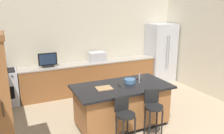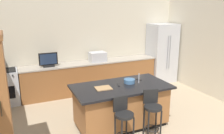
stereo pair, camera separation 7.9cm
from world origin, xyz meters
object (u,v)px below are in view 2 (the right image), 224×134
at_px(fruit_bowl, 129,81).
at_px(bar_stool_left, 123,118).
at_px(cutting_board, 103,88).
at_px(tv_monitor, 48,60).
at_px(bar_stool_right, 152,111).
at_px(kitchen_island, 121,105).
at_px(microwave, 98,57).
at_px(refrigerator, 162,53).
at_px(cell_phone, 139,80).
at_px(tv_remote, 119,85).
at_px(range_oven, 4,88).

bearing_deg(fruit_bowl, bar_stool_left, -124.30).
relative_size(bar_stool_left, cutting_board, 2.98).
bearing_deg(fruit_bowl, tv_monitor, 122.90).
bearing_deg(bar_stool_right, kitchen_island, 125.60).
bearing_deg(bar_stool_left, kitchen_island, 62.91).
height_order(tv_monitor, fruit_bowl, tv_monitor).
relative_size(microwave, fruit_bowl, 2.00).
height_order(refrigerator, cell_phone, refrigerator).
bearing_deg(tv_monitor, bar_stool_left, -74.23).
height_order(cell_phone, tv_remote, tv_remote).
xyz_separation_m(refrigerator, range_oven, (-4.90, 0.05, -0.51)).
relative_size(kitchen_island, range_oven, 2.19).
xyz_separation_m(refrigerator, bar_stool_left, (-2.91, -2.90, -0.41)).
bearing_deg(range_oven, bar_stool_left, -56.06).
bearing_deg(refrigerator, tv_monitor, -179.98).
distance_m(kitchen_island, refrigerator, 3.45).
bearing_deg(bar_stool_right, microwave, 102.86).
distance_m(refrigerator, range_oven, 4.92).
bearing_deg(refrigerator, fruit_bowl, -138.33).
height_order(kitchen_island, tv_monitor, tv_monitor).
height_order(kitchen_island, bar_stool_right, bar_stool_right).
distance_m(range_oven, fruit_bowl, 3.36).
distance_m(kitchen_island, cell_phone, 0.73).
bearing_deg(microwave, cutting_board, -107.94).
relative_size(microwave, bar_stool_right, 0.48).
xyz_separation_m(bar_stool_left, cell_phone, (0.84, 0.90, 0.35)).
relative_size(range_oven, tv_remote, 5.46).
distance_m(tv_monitor, cutting_board, 2.32).
relative_size(bar_stool_left, bar_stool_right, 0.95).
bearing_deg(kitchen_island, tv_remote, 119.97).
relative_size(range_oven, bar_stool_right, 0.93).
xyz_separation_m(bar_stool_right, tv_remote, (-0.33, 0.78, 0.32)).
height_order(microwave, cutting_board, microwave).
relative_size(range_oven, bar_stool_left, 0.98).
distance_m(bar_stool_left, tv_remote, 0.88).
relative_size(range_oven, tv_monitor, 1.86).
bearing_deg(range_oven, refrigerator, -0.58).
bearing_deg(range_oven, fruit_bowl, -40.45).
bearing_deg(tv_monitor, microwave, 2.05).
relative_size(fruit_bowl, cell_phone, 1.60).
distance_m(tv_remote, cutting_board, 0.38).
relative_size(tv_monitor, fruit_bowl, 2.08).
distance_m(range_oven, bar_stool_right, 3.95).
xyz_separation_m(kitchen_island, bar_stool_left, (-0.30, -0.70, 0.10)).
xyz_separation_m(range_oven, bar_stool_right, (2.59, -2.98, 0.14)).
bearing_deg(tv_monitor, cell_phone, -50.40).
relative_size(tv_monitor, bar_stool_right, 0.50).
bearing_deg(cutting_board, kitchen_island, 0.38).
xyz_separation_m(tv_monitor, bar_stool_right, (1.42, -2.93, -0.49)).
distance_m(refrigerator, tv_remote, 3.40).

